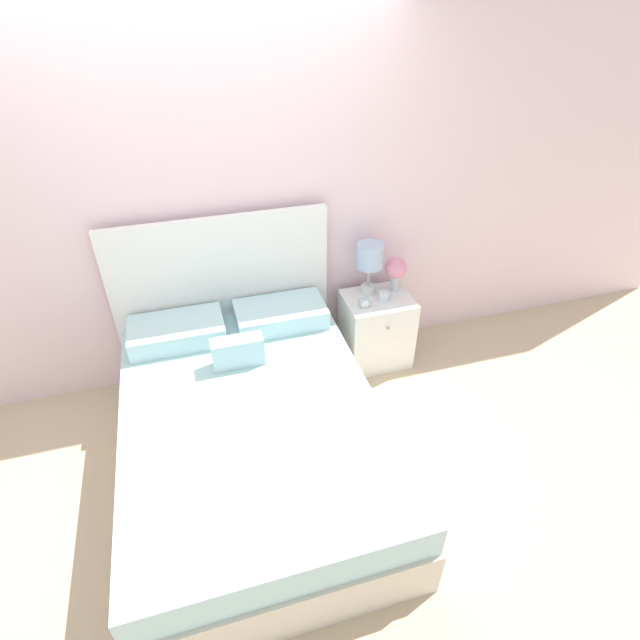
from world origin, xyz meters
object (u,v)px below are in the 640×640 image
table_lamp (370,259)px  nightstand (376,329)px  alarm_clock (364,303)px  flower_vase (396,270)px  bed (251,425)px  teacup (384,296)px

table_lamp → nightstand: bearing=-59.6°
table_lamp → alarm_clock: (-0.09, -0.16, -0.25)m
nightstand → flower_vase: (0.16, 0.08, 0.46)m
table_lamp → flower_vase: 0.24m
alarm_clock → nightstand: bearing=27.3°
flower_vase → bed: bearing=-147.9°
teacup → alarm_clock: (-0.17, -0.04, 0.01)m
teacup → alarm_clock: alarm_clock is taller
bed → alarm_clock: 1.20m
bed → nightstand: bed is taller
nightstand → teacup: 0.32m
bed → table_lamp: (1.05, 0.80, 0.57)m
bed → nightstand: (1.10, 0.71, -0.01)m
nightstand → table_lamp: bearing=120.4°
nightstand → bed: bearing=-147.2°
nightstand → table_lamp: 0.59m
flower_vase → teacup: flower_vase is taller
bed → nightstand: size_ratio=3.54×
table_lamp → bed: bearing=-142.7°
alarm_clock → bed: bearing=-146.4°
nightstand → table_lamp: (-0.05, 0.09, 0.58)m
nightstand → flower_vase: flower_vase is taller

